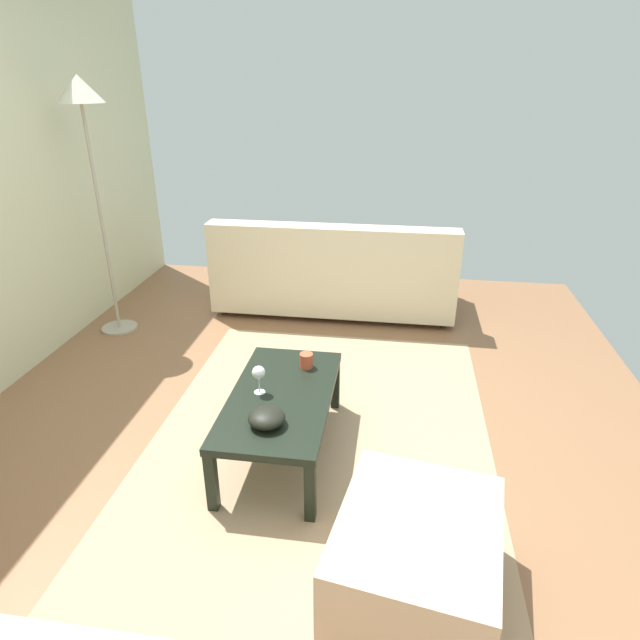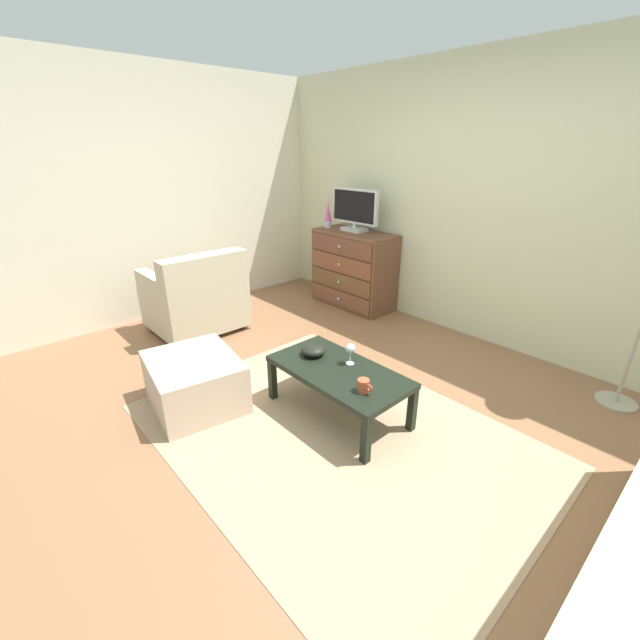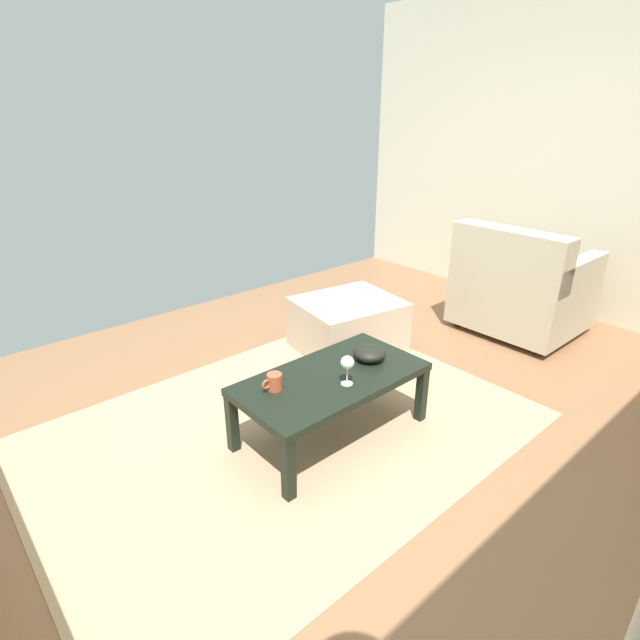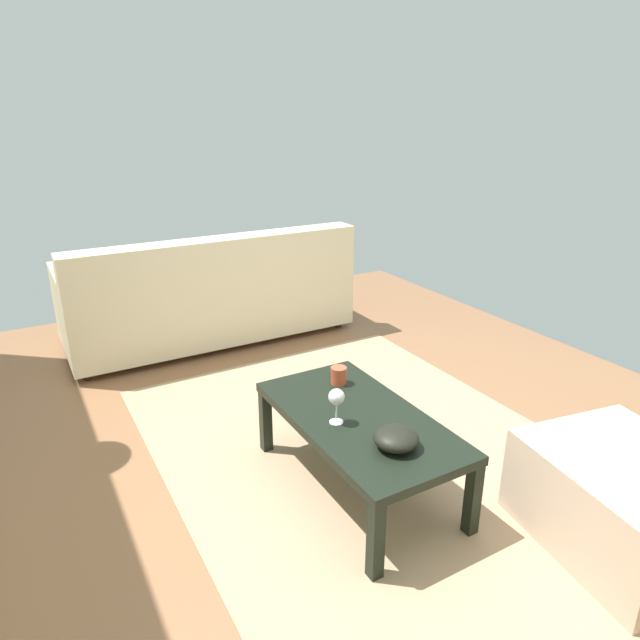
{
  "view_description": "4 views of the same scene",
  "coord_description": "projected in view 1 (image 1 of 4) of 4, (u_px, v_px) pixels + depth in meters",
  "views": [
    {
      "loc": [
        -2.31,
        -0.57,
        1.89
      ],
      "look_at": [
        0.17,
        -0.2,
        0.75
      ],
      "focal_mm": 30.22,
      "sensor_mm": 36.0,
      "label": 1
    },
    {
      "loc": [
        1.79,
        -1.78,
        1.8
      ],
      "look_at": [
        0.06,
        -0.2,
        0.8
      ],
      "focal_mm": 22.89,
      "sensor_mm": 36.0,
      "label": 2
    },
    {
      "loc": [
        1.57,
        1.65,
        1.65
      ],
      "look_at": [
        0.07,
        -0.07,
        0.67
      ],
      "focal_mm": 27.84,
      "sensor_mm": 36.0,
      "label": 3
    },
    {
      "loc": [
        -1.72,
        1.19,
        1.61
      ],
      "look_at": [
        0.25,
        0.07,
        0.75
      ],
      "focal_mm": 31.49,
      "sensor_mm": 36.0,
      "label": 4
    }
  ],
  "objects": [
    {
      "name": "area_rug",
      "position": [
        321.0,
        436.0,
        3.09
      ],
      "size": [
        2.6,
        1.9,
        0.01
      ],
      "primitive_type": "cube",
      "color": "tan",
      "rests_on": "ground_plane"
    },
    {
      "name": "standing_lamp",
      "position": [
        84.0,
        117.0,
        3.72
      ],
      "size": [
        0.32,
        0.32,
        1.9
      ],
      "color": "#A59E8C",
      "rests_on": "ground_plane"
    },
    {
      "name": "ottoman",
      "position": [
        415.0,
        559.0,
        2.08
      ],
      "size": [
        0.79,
        0.71,
        0.38
      ],
      "primitive_type": "cube",
      "rotation": [
        0.0,
        0.0,
        -0.16
      ],
      "color": "#C9B098",
      "rests_on": "ground_plane"
    },
    {
      "name": "ground_plane",
      "position": [
        280.0,
        459.0,
        2.95
      ],
      "size": [
        5.98,
        4.48,
        0.05
      ],
      "primitive_type": "cube",
      "color": "#8A5F40"
    },
    {
      "name": "couch_large",
      "position": [
        335.0,
        274.0,
        4.67
      ],
      "size": [
        0.85,
        2.03,
        0.81
      ],
      "color": "#332319",
      "rests_on": "ground_plane"
    },
    {
      "name": "bowl_decorative",
      "position": [
        267.0,
        418.0,
        2.56
      ],
      "size": [
        0.18,
        0.18,
        0.08
      ],
      "primitive_type": "ellipsoid",
      "color": "black",
      "rests_on": "coffee_table"
    },
    {
      "name": "coffee_table",
      "position": [
        281.0,
        401.0,
        2.84
      ],
      "size": [
        1.01,
        0.53,
        0.37
      ],
      "color": "black",
      "rests_on": "ground_plane"
    },
    {
      "name": "mug",
      "position": [
        306.0,
        360.0,
        3.07
      ],
      "size": [
        0.11,
        0.08,
        0.08
      ],
      "color": "#BE4F33",
      "rests_on": "coffee_table"
    },
    {
      "name": "wine_glass",
      "position": [
        259.0,
        373.0,
        2.79
      ],
      "size": [
        0.07,
        0.07,
        0.16
      ],
      "color": "silver",
      "rests_on": "coffee_table"
    }
  ]
}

